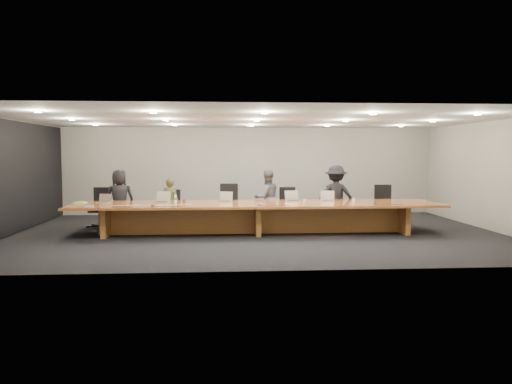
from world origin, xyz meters
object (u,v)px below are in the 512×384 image
(person_d, at_px, (336,196))
(laptop_c, at_px, (225,197))
(chair_far_right, at_px, (384,204))
(amber_mug, at_px, (184,201))
(laptop_d, at_px, (293,196))
(paper_cup_near, at_px, (305,201))
(chair_mid_right, at_px, (289,206))
(paper_cup_far, at_px, (354,200))
(laptop_a, at_px, (103,198))
(mic_center, at_px, (259,205))
(chair_far_left, at_px, (100,207))
(water_bottle, at_px, (175,199))
(chair_left, at_px, (172,208))
(mic_left, at_px, (153,206))
(conference_table, at_px, (257,212))
(av_box, at_px, (89,207))
(laptop_e, at_px, (328,196))
(mic_right, at_px, (375,204))
(chair_right, at_px, (336,205))
(laptop_b, at_px, (162,197))
(chair_mid_left, at_px, (229,205))
(person_c, at_px, (267,198))
(person_b, at_px, (170,202))
(person_a, at_px, (120,199))

(person_d, relative_size, laptop_c, 4.87)
(chair_far_right, bearing_deg, amber_mug, -161.03)
(laptop_d, height_order, amber_mug, laptop_d)
(paper_cup_near, bearing_deg, laptop_d, 130.35)
(chair_mid_right, bearing_deg, chair_far_right, -5.50)
(paper_cup_far, bearing_deg, laptop_a, 178.68)
(paper_cup_near, bearing_deg, person_d, 45.80)
(laptop_c, xyz_separation_m, mic_center, (0.81, -0.96, -0.12))
(paper_cup_near, distance_m, mic_center, 1.38)
(chair_far_left, bearing_deg, paper_cup_far, -2.72)
(chair_mid_right, height_order, amber_mug, chair_mid_right)
(laptop_a, bearing_deg, chair_far_left, 122.34)
(laptop_d, relative_size, water_bottle, 1.70)
(chair_far_right, relative_size, paper_cup_near, 14.55)
(chair_left, relative_size, person_d, 0.62)
(laptop_c, relative_size, mic_left, 2.65)
(conference_table, relative_size, av_box, 44.02)
(laptop_d, xyz_separation_m, mic_left, (-3.42, -0.98, -0.12))
(chair_mid_right, bearing_deg, laptop_e, -53.48)
(conference_table, relative_size, laptop_a, 30.85)
(laptop_e, height_order, paper_cup_near, laptop_e)
(chair_far_right, bearing_deg, mic_center, -145.77)
(laptop_a, xyz_separation_m, av_box, (-0.07, -1.01, -0.10))
(laptop_e, height_order, mic_right, laptop_e)
(chair_left, relative_size, chair_right, 0.92)
(laptop_b, height_order, amber_mug, laptop_b)
(chair_mid_left, relative_size, mic_left, 9.19)
(laptop_d, xyz_separation_m, mic_center, (-0.94, -0.99, -0.13))
(laptop_a, height_order, paper_cup_far, laptop_a)
(laptop_b, xyz_separation_m, mic_left, (-0.11, -0.88, -0.13))
(laptop_e, bearing_deg, person_c, 158.48)
(mic_right, bearing_deg, laptop_b, 171.39)
(chair_left, relative_size, av_box, 4.98)
(conference_table, bearing_deg, mic_right, -9.67)
(chair_mid_right, relative_size, water_bottle, 5.07)
(water_bottle, distance_m, av_box, 2.04)
(person_b, xyz_separation_m, water_bottle, (0.24, -1.09, 0.19))
(chair_far_right, distance_m, mic_center, 4.12)
(chair_far_left, relative_size, paper_cup_far, 13.09)
(laptop_c, relative_size, mic_right, 3.22)
(person_a, bearing_deg, person_b, 170.03)
(person_a, relative_size, laptop_c, 4.60)
(chair_left, bearing_deg, chair_mid_right, -0.55)
(chair_right, height_order, mic_right, chair_right)
(paper_cup_far, bearing_deg, person_a, 170.73)
(chair_right, height_order, laptop_e, chair_right)
(chair_mid_right, distance_m, laptop_c, 2.04)
(av_box, bearing_deg, person_c, 11.79)
(laptop_a, bearing_deg, paper_cup_far, 12.77)
(person_b, bearing_deg, mic_left, 94.77)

